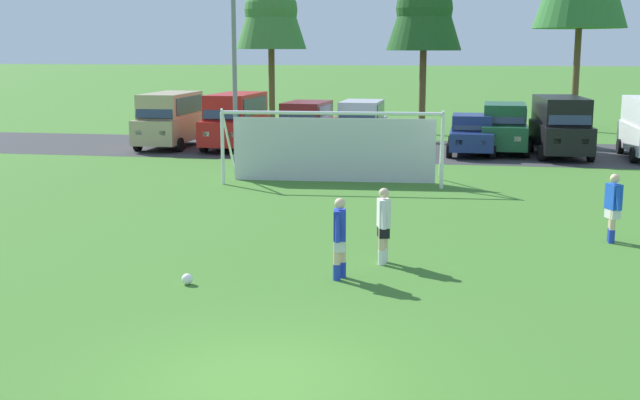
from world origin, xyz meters
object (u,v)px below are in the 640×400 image
at_px(parked_car_slot_far_left, 170,119).
at_px(parked_car_slot_center_right, 472,134).
at_px(parked_car_slot_left, 236,120).
at_px(parked_car_slot_center, 361,124).
at_px(parked_car_slot_right, 504,128).
at_px(player_defender_far, 613,208).
at_px(soccer_ball, 187,279).
at_px(street_lamp, 239,74).
at_px(player_striker_near, 340,239).
at_px(player_winger_left, 383,226).
at_px(parked_car_slot_far_right, 561,125).
at_px(soccer_goal, 333,145).
at_px(parked_car_slot_center_left, 306,125).

relative_size(parked_car_slot_far_left, parked_car_slot_center_right, 1.14).
distance_m(parked_car_slot_left, parked_car_slot_center_right, 10.62).
height_order(parked_car_slot_center, parked_car_slot_right, same).
bearing_deg(parked_car_slot_left, player_defender_far, -49.17).
bearing_deg(parked_car_slot_center, soccer_ball, -91.22).
relative_size(parked_car_slot_right, street_lamp, 0.68).
bearing_deg(player_striker_near, parked_car_slot_center, 96.26).
distance_m(player_winger_left, parked_car_slot_far_right, 19.59).
bearing_deg(parked_car_slot_right, parked_car_slot_left, -176.61).
bearing_deg(parked_car_slot_far_right, parked_car_slot_left, 179.42).
relative_size(player_striker_near, player_winger_left, 1.00).
relative_size(soccer_ball, street_lamp, 0.03).
bearing_deg(parked_car_slot_right, player_striker_near, -100.93).
relative_size(soccer_goal, parked_car_slot_right, 1.62).
bearing_deg(parked_car_slot_far_left, player_striker_near, -61.22).
distance_m(parked_car_slot_left, street_lamp, 5.17).
bearing_deg(parked_car_slot_far_left, street_lamp, -43.86).
xyz_separation_m(parked_car_slot_far_left, parked_car_slot_center, (8.74, 1.44, -0.23)).
bearing_deg(parked_car_slot_left, soccer_goal, -55.46).
distance_m(player_striker_near, parked_car_slot_right, 21.34).
xyz_separation_m(soccer_goal, parked_car_slot_left, (-5.91, 8.59, 0.05)).
xyz_separation_m(parked_car_slot_left, parked_car_slot_far_right, (14.30, -0.15, 0.00)).
bearing_deg(player_winger_left, parked_car_slot_center_right, 84.20).
bearing_deg(parked_car_slot_center_left, parked_car_slot_right, 2.50).
height_order(soccer_goal, parked_car_slot_center_left, soccer_goal).
height_order(player_defender_far, parked_car_slot_right, parked_car_slot_right).
distance_m(parked_car_slot_center, parked_car_slot_far_right, 8.86).
xyz_separation_m(soccer_ball, parked_car_slot_center, (0.48, 22.61, 1.00)).
height_order(parked_car_slot_far_left, parked_car_slot_center, parked_car_slot_far_left).
bearing_deg(player_winger_left, parked_car_slot_center_left, 105.90).
relative_size(soccer_goal, player_winger_left, 4.59).
height_order(player_striker_near, parked_car_slot_center_left, parked_car_slot_center_left).
bearing_deg(soccer_ball, soccer_goal, 86.32).
relative_size(player_striker_near, parked_car_slot_far_left, 0.34).
distance_m(soccer_ball, player_striker_near, 3.09).
relative_size(soccer_ball, player_striker_near, 0.13).
relative_size(soccer_goal, parked_car_slot_center_right, 1.79).
distance_m(player_striker_near, parked_car_slot_far_left, 23.09).
xyz_separation_m(soccer_goal, parked_car_slot_center_left, (-2.70, 8.92, -0.18)).
height_order(parked_car_slot_center_left, parked_car_slot_far_right, parked_car_slot_far_right).
bearing_deg(player_winger_left, soccer_ball, -147.90).
xyz_separation_m(player_winger_left, parked_car_slot_center, (-3.11, 20.35, 0.29)).
distance_m(soccer_goal, parked_car_slot_left, 10.43).
bearing_deg(parked_car_slot_center_right, player_striker_near, -97.49).
relative_size(parked_car_slot_center, parked_car_slot_far_right, 0.94).
bearing_deg(parked_car_slot_center_right, soccer_ball, -104.64).
height_order(soccer_goal, parked_car_slot_center_right, soccer_goal).
bearing_deg(street_lamp, parked_car_slot_center_right, 25.40).
distance_m(parked_car_slot_center_left, parked_car_slot_center, 2.62).
height_order(parked_car_slot_left, parked_car_slot_right, parked_car_slot_left).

